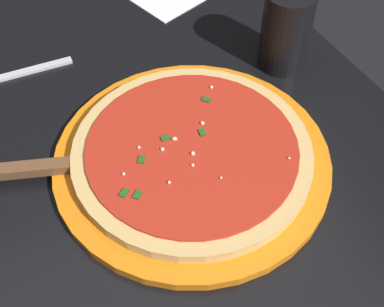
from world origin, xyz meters
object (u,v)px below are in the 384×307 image
(fork, at_px, (4,78))
(pizza, at_px, (192,152))
(pizza_server, at_px, (60,167))
(cup_tall_drink, at_px, (286,30))
(serving_plate, at_px, (192,160))

(fork, bearing_deg, pizza, -147.97)
(pizza_server, distance_m, cup_tall_drink, 0.38)
(serving_plate, distance_m, pizza_server, 0.17)
(cup_tall_drink, bearing_deg, pizza, 117.51)
(serving_plate, distance_m, pizza, 0.02)
(serving_plate, bearing_deg, fork, 32.04)
(serving_plate, height_order, pizza_server, pizza_server)
(cup_tall_drink, distance_m, fork, 0.43)
(cup_tall_drink, relative_size, fork, 0.66)
(pizza, xyz_separation_m, pizza_server, (0.06, 0.16, -0.00))
(pizza, relative_size, pizza_server, 1.40)
(cup_tall_drink, bearing_deg, serving_plate, 117.52)
(serving_plate, xyz_separation_m, pizza, (0.00, 0.00, 0.02))
(serving_plate, height_order, pizza, pizza)
(pizza, relative_size, fork, 1.65)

